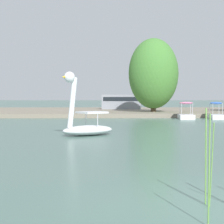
# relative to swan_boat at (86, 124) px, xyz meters

# --- Properties ---
(shore_bank_far) EXTENTS (156.92, 24.78, 0.37)m
(shore_bank_far) POSITION_rel_swan_boat_xyz_m (2.66, 28.21, -0.36)
(shore_bank_far) COLOR slate
(shore_bank_far) RESTS_ON ground_plane
(swan_boat) EXTENTS (2.83, 2.46, 2.89)m
(swan_boat) POSITION_rel_swan_boat_xyz_m (0.00, 0.00, 0.00)
(swan_boat) COLOR white
(swan_boat) RESTS_ON ground_plane
(pedal_boat_pink) EXTENTS (1.31, 2.08, 1.42)m
(pedal_boat_pink) POSITION_rel_swan_boat_xyz_m (7.70, 14.13, -0.08)
(pedal_boat_pink) COLOR white
(pedal_boat_pink) RESTS_ON ground_plane
(pedal_boat_blue) EXTENTS (1.13, 2.13, 1.41)m
(pedal_boat_blue) POSITION_rel_swan_boat_xyz_m (10.18, 14.21, -0.09)
(pedal_boat_blue) COLOR white
(pedal_boat_blue) RESTS_ON ground_plane
(tree_willow_near_path) EXTENTS (6.53, 6.46, 7.25)m
(tree_willow_near_path) POSITION_rel_swan_boat_xyz_m (5.93, 21.08, 3.59)
(tree_willow_near_path) COLOR #423323
(tree_willow_near_path) RESTS_ON shore_bank_far
(parked_van) EXTENTS (4.94, 2.48, 1.78)m
(parked_van) POSITION_rel_swan_boat_xyz_m (3.30, 30.69, 0.79)
(parked_van) COLOR gray
(parked_van) RESTS_ON shore_bank_far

